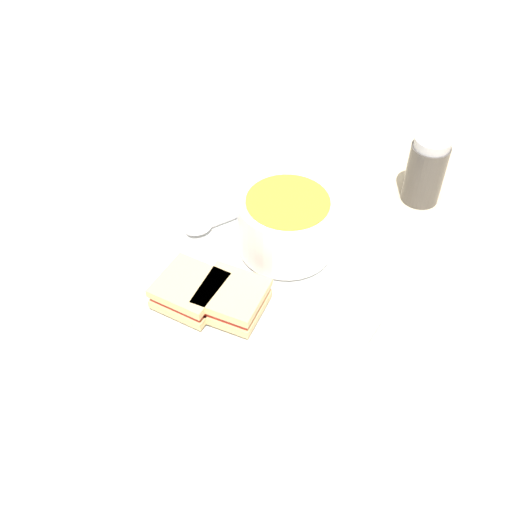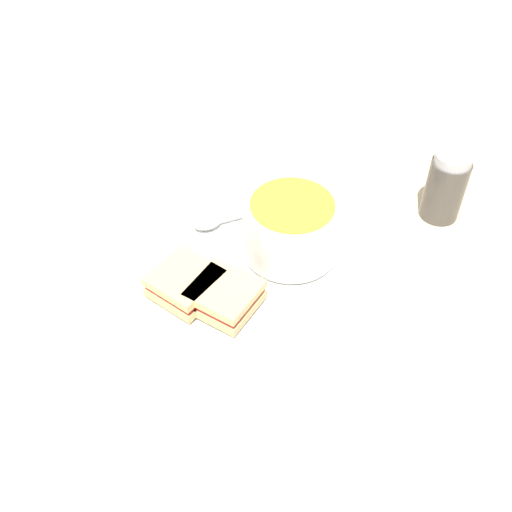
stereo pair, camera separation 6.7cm
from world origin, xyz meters
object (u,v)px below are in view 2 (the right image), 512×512
object	(u,v)px
sandwich_half_near	(185,283)
salt_shaker	(446,186)
soup_bowl	(291,227)
spoon	(214,221)
sandwich_half_far	(225,296)

from	to	relation	value
sandwich_half_near	salt_shaker	distance (m)	0.35
soup_bowl	spoon	bearing A→B (deg)	68.45
sandwich_half_near	sandwich_half_far	xyz separation A→B (m)	(-0.01, -0.04, 0.00)
sandwich_half_far	soup_bowl	bearing A→B (deg)	-36.84
sandwich_half_near	sandwich_half_far	distance (m)	0.05
spoon	soup_bowl	bearing A→B (deg)	132.63
soup_bowl	sandwich_half_far	xyz separation A→B (m)	(-0.09, 0.07, -0.02)
spoon	salt_shaker	world-z (taller)	salt_shaker
sandwich_half_far	salt_shaker	size ratio (longest dim) A/B	0.94
sandwich_half_near	sandwich_half_far	size ratio (longest dim) A/B	1.02
soup_bowl	salt_shaker	world-z (taller)	salt_shaker
spoon	sandwich_half_far	xyz separation A→B (m)	(-0.13, -0.03, 0.01)
soup_bowl	sandwich_half_near	world-z (taller)	soup_bowl
spoon	sandwich_half_near	xyz separation A→B (m)	(-0.11, 0.02, 0.01)
soup_bowl	sandwich_half_near	size ratio (longest dim) A/B	1.24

